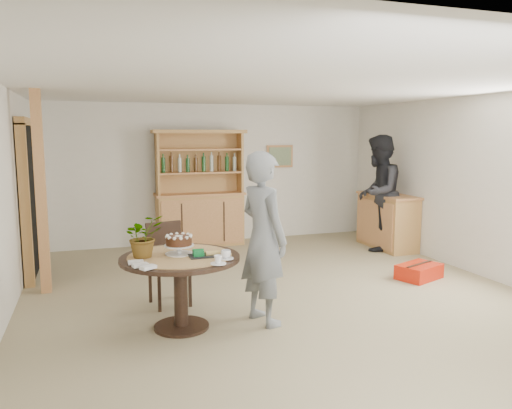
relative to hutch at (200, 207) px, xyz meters
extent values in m
plane|color=tan|center=(0.30, -3.24, -0.69)|extent=(7.00, 7.00, 0.00)
cube|color=white|center=(0.30, 0.26, 0.56)|extent=(6.00, 0.04, 2.50)
cube|color=white|center=(3.30, -3.24, 0.56)|extent=(0.04, 7.00, 2.50)
cube|color=white|center=(0.30, -3.24, 1.81)|extent=(6.00, 7.00, 0.04)
cube|color=tan|center=(1.60, 0.23, 0.86)|extent=(0.52, 0.03, 0.42)
cube|color=#59724C|center=(1.60, 0.21, 0.86)|extent=(0.44, 0.02, 0.34)
cube|color=black|center=(-2.64, -1.24, 0.36)|extent=(0.10, 0.90, 2.10)
cube|color=tan|center=(-2.62, -1.74, 0.36)|extent=(0.12, 0.10, 2.10)
cube|color=tan|center=(-2.62, -0.74, 0.36)|extent=(0.12, 0.10, 2.10)
cube|color=tan|center=(-2.62, -1.24, 1.44)|extent=(0.12, 1.10, 0.10)
cube|color=tan|center=(-2.40, -2.04, 0.56)|extent=(0.12, 0.12, 2.50)
cube|color=tan|center=(0.00, 0.00, -0.24)|extent=(1.50, 0.50, 0.90)
cube|color=tan|center=(0.00, 0.00, 0.23)|extent=(1.56, 0.54, 0.04)
cube|color=tan|center=(0.00, 0.10, 0.78)|extent=(1.50, 0.04, 1.06)
cube|color=tan|center=(-0.73, -0.05, 0.78)|extent=(0.04, 0.34, 1.06)
cube|color=tan|center=(0.73, -0.05, 0.78)|extent=(0.04, 0.34, 1.06)
cube|color=tan|center=(0.00, -0.05, 0.61)|extent=(1.44, 0.32, 0.03)
cube|color=tan|center=(0.00, -0.05, 1.01)|extent=(1.44, 0.32, 0.03)
cube|color=tan|center=(0.00, -0.05, 1.32)|extent=(1.62, 0.40, 0.06)
cylinder|color=#194C1E|center=(-0.56, -0.05, 0.77)|extent=(0.07, 0.07, 0.28)
cylinder|color=#4C2D14|center=(-0.40, -0.05, 0.77)|extent=(0.07, 0.07, 0.28)
cylinder|color=#B2BFB2|center=(-0.24, -0.05, 0.77)|extent=(0.07, 0.07, 0.28)
cylinder|color=#194C1E|center=(-0.08, -0.05, 0.77)|extent=(0.07, 0.07, 0.28)
cylinder|color=#4C2D14|center=(0.08, -0.05, 0.77)|extent=(0.07, 0.07, 0.28)
cylinder|color=#B2BFB2|center=(0.24, -0.05, 0.77)|extent=(0.07, 0.07, 0.28)
cylinder|color=#194C1E|center=(0.40, -0.05, 0.77)|extent=(0.07, 0.07, 0.28)
cylinder|color=#4C2D14|center=(0.56, -0.05, 0.77)|extent=(0.07, 0.07, 0.28)
cube|color=tan|center=(3.04, -1.24, -0.24)|extent=(0.50, 1.20, 0.90)
cube|color=tan|center=(3.04, -1.24, 0.23)|extent=(0.54, 1.26, 0.04)
cylinder|color=black|center=(-1.00, -3.74, 0.04)|extent=(1.20, 1.20, 0.04)
cylinder|color=black|center=(-1.00, -3.74, -0.33)|extent=(0.14, 0.14, 0.70)
cylinder|color=black|center=(-1.00, -3.74, -0.67)|extent=(0.56, 0.56, 0.03)
cylinder|color=tan|center=(-1.00, -3.74, 0.07)|extent=(1.04, 1.04, 0.01)
cube|color=black|center=(-1.00, -2.99, -0.24)|extent=(0.48, 0.48, 0.04)
cube|color=black|center=(-1.03, -2.80, 0.01)|extent=(0.42, 0.10, 0.46)
cube|color=black|center=(-1.03, -2.80, 0.23)|extent=(0.42, 0.11, 0.05)
cube|color=black|center=(-1.15, -3.20, -0.47)|extent=(0.04, 0.04, 0.44)
cube|color=black|center=(-0.79, -3.14, -0.47)|extent=(0.04, 0.04, 0.44)
cube|color=black|center=(-1.21, -2.84, -0.47)|extent=(0.04, 0.04, 0.44)
cube|color=black|center=(-0.85, -2.78, -0.47)|extent=(0.04, 0.04, 0.44)
cylinder|color=white|center=(-1.00, -3.69, 0.08)|extent=(0.28, 0.28, 0.01)
cylinder|color=white|center=(-1.00, -3.69, 0.12)|extent=(0.05, 0.05, 0.08)
cylinder|color=white|center=(-1.00, -3.69, 0.16)|extent=(0.30, 0.30, 0.01)
cylinder|color=#412112|center=(-1.00, -3.69, 0.21)|extent=(0.26, 0.26, 0.09)
cylinder|color=white|center=(-1.00, -3.69, 0.26)|extent=(0.08, 0.08, 0.01)
sphere|color=white|center=(-0.88, -3.69, 0.26)|extent=(0.04, 0.04, 0.04)
sphere|color=white|center=(-0.90, -3.63, 0.26)|extent=(0.04, 0.04, 0.04)
sphere|color=white|center=(-0.94, -3.58, 0.26)|extent=(0.04, 0.04, 0.04)
sphere|color=white|center=(-1.00, -3.57, 0.26)|extent=(0.04, 0.04, 0.04)
sphere|color=white|center=(-1.06, -3.58, 0.26)|extent=(0.04, 0.04, 0.04)
sphere|color=white|center=(-1.10, -3.63, 0.26)|extent=(0.04, 0.04, 0.04)
sphere|color=white|center=(-1.12, -3.69, 0.26)|extent=(0.04, 0.04, 0.04)
sphere|color=white|center=(-1.10, -3.75, 0.26)|extent=(0.04, 0.04, 0.04)
sphere|color=white|center=(-1.06, -3.79, 0.26)|extent=(0.04, 0.04, 0.04)
sphere|color=white|center=(-1.00, -3.81, 0.26)|extent=(0.04, 0.04, 0.04)
sphere|color=white|center=(-0.94, -3.79, 0.26)|extent=(0.04, 0.04, 0.04)
sphere|color=white|center=(-0.90, -3.75, 0.26)|extent=(0.04, 0.04, 0.04)
imported|color=#3F7233|center=(-1.35, -3.69, 0.28)|extent=(0.47, 0.44, 0.42)
cube|color=black|center=(-0.78, -3.86, 0.08)|extent=(0.30, 0.20, 0.01)
cube|color=#0C722F|center=(-0.84, -3.86, 0.11)|extent=(0.10, 0.10, 0.06)
cube|color=#0C722F|center=(-0.84, -3.86, 0.15)|extent=(0.11, 0.02, 0.01)
cylinder|color=white|center=(-0.60, -4.02, 0.08)|extent=(0.15, 0.15, 0.01)
imported|color=white|center=(-0.60, -4.02, 0.12)|extent=(0.10, 0.10, 0.08)
cylinder|color=white|center=(-0.72, -4.19, 0.08)|extent=(0.15, 0.15, 0.01)
imported|color=white|center=(-0.72, -4.19, 0.12)|extent=(0.08, 0.08, 0.07)
cube|color=white|center=(-1.45, -3.94, 0.09)|extent=(0.14, 0.08, 0.03)
cube|color=white|center=(-1.42, -4.06, 0.09)|extent=(0.16, 0.11, 0.03)
cube|color=white|center=(-1.36, -4.16, 0.09)|extent=(0.16, 0.14, 0.03)
imported|color=slate|center=(-0.15, -3.84, 0.21)|extent=(0.60, 0.75, 1.79)
imported|color=black|center=(2.80, -1.30, 0.29)|extent=(1.20, 1.19, 1.96)
cube|color=red|center=(2.40, -3.02, -0.59)|extent=(0.70, 0.59, 0.20)
cube|color=black|center=(2.40, -3.02, -0.48)|extent=(0.54, 0.24, 0.01)
camera|label=1|loc=(-1.82, -8.60, 1.27)|focal=35.00mm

